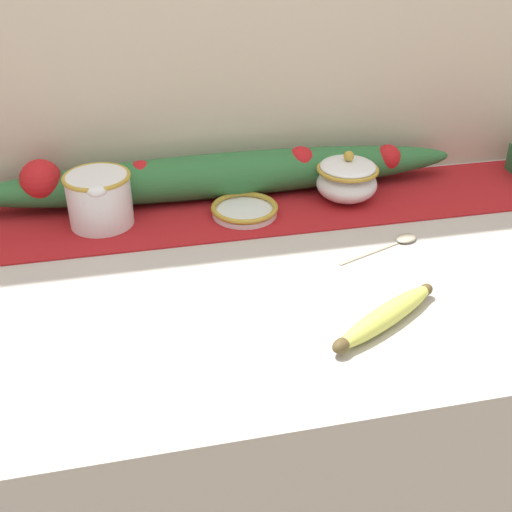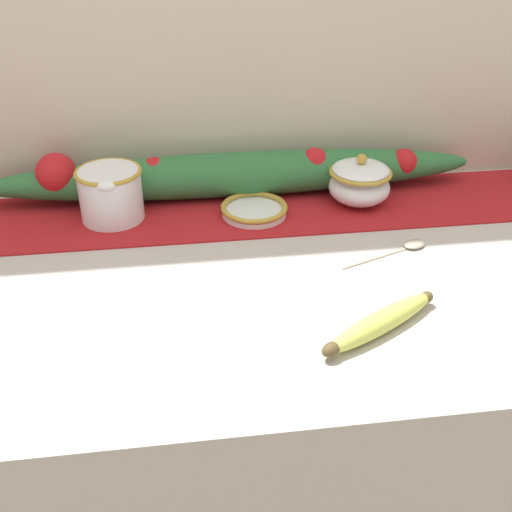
% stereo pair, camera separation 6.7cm
% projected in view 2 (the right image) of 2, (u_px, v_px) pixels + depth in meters
% --- Properties ---
extents(countertop, '(1.54, 0.69, 0.90)m').
position_uv_depth(countertop, '(254.00, 463.00, 1.28)').
color(countertop, '#B7B2AD').
rests_on(countertop, ground_plane).
extents(back_wall, '(2.34, 0.04, 2.40)m').
position_uv_depth(back_wall, '(227.00, 32.00, 1.20)').
color(back_wall, beige).
rests_on(back_wall, ground_plane).
extents(table_runner, '(1.42, 0.23, 0.00)m').
position_uv_depth(table_runner, '(238.00, 211.00, 1.23)').
color(table_runner, '#A8191E').
rests_on(table_runner, countertop).
extents(cream_pitcher, '(0.12, 0.14, 0.10)m').
position_uv_depth(cream_pitcher, '(111.00, 192.00, 1.18)').
color(cream_pitcher, white).
rests_on(cream_pitcher, countertop).
extents(sugar_bowl, '(0.12, 0.12, 0.10)m').
position_uv_depth(sugar_bowl, '(360.00, 182.00, 1.24)').
color(sugar_bowl, white).
rests_on(sugar_bowl, countertop).
extents(small_dish, '(0.13, 0.13, 0.02)m').
position_uv_depth(small_dish, '(254.00, 210.00, 1.21)').
color(small_dish, white).
rests_on(small_dish, countertop).
extents(banana, '(0.20, 0.14, 0.03)m').
position_uv_depth(banana, '(381.00, 322.00, 0.90)').
color(banana, '#CCD156').
rests_on(banana, countertop).
extents(spoon, '(0.17, 0.08, 0.01)m').
position_uv_depth(spoon, '(409.00, 246.00, 1.11)').
color(spoon, '#A89E89').
rests_on(spoon, countertop).
extents(poinsettia_garland, '(0.97, 0.10, 0.11)m').
position_uv_depth(poinsettia_garland, '(229.00, 174.00, 1.27)').
color(poinsettia_garland, '#2D6B38').
rests_on(poinsettia_garland, countertop).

